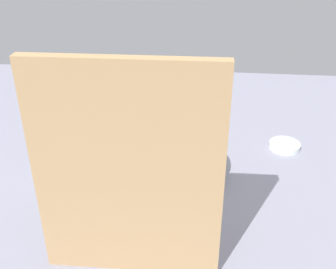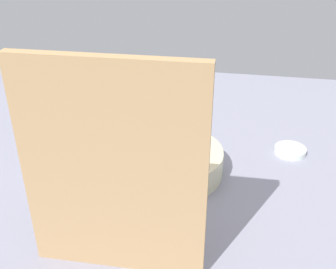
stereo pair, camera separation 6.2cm
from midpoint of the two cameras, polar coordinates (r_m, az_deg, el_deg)
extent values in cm
cube|color=gray|center=(92.24, -0.73, -6.67)|extent=(180.00, 140.00, 3.00)
cylinder|color=beige|center=(91.41, 1.95, -3.79)|extent=(24.50, 24.50, 5.63)
sphere|color=orange|center=(86.54, 4.48, -1.03)|extent=(6.93, 6.93, 6.93)
sphere|color=orange|center=(92.32, 3.23, 1.03)|extent=(6.93, 6.93, 6.93)
sphere|color=orange|center=(90.21, -1.15, 0.38)|extent=(6.93, 6.93, 6.93)
sphere|color=orange|center=(83.62, 0.75, -2.08)|extent=(6.93, 6.93, 6.93)
ellipsoid|color=yellow|center=(90.77, 0.88, -0.48)|extent=(13.98, 15.60, 4.00)
ellipsoid|color=gold|center=(88.33, 0.70, 0.27)|extent=(10.86, 17.08, 4.00)
cube|color=tan|center=(60.28, -4.78, -5.61)|extent=(28.03, 2.36, 36.00)
cylinder|color=#AEB7B6|center=(97.56, -11.75, 2.53)|extent=(7.71, 7.71, 19.70)
cylinder|color=white|center=(104.74, 18.35, -2.16)|extent=(7.56, 7.56, 1.45)
camera|label=1|loc=(0.03, -87.98, 1.11)|focal=43.62mm
camera|label=2|loc=(0.03, 92.02, -1.11)|focal=43.62mm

